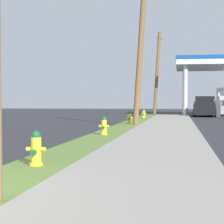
{
  "coord_description": "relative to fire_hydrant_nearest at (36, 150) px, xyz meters",
  "views": [
    {
      "loc": [
        3.67,
        -5.71,
        1.47
      ],
      "look_at": [
        0.56,
        14.73,
        0.97
      ],
      "focal_mm": 70.72,
      "sensor_mm": 36.0,
      "label": 1
    }
  ],
  "objects": [
    {
      "name": "car_silver_by_near_pump",
      "position": [
        6.81,
        38.48,
        0.28
      ],
      "size": [
        2.12,
        4.58,
        1.57
      ],
      "color": "#BCBCC1",
      "rests_on": "ground"
    },
    {
      "name": "truck_black_at_forecourt",
      "position": [
        5.44,
        34.74,
        0.47
      ],
      "size": [
        2.47,
        5.53,
        1.97
      ],
      "color": "black",
      "rests_on": "ground"
    },
    {
      "name": "fire_hydrant_second",
      "position": [
        -0.03,
        8.64,
        0.0
      ],
      "size": [
        0.42,
        0.38,
        0.74
      ],
      "color": "yellow",
      "rests_on": "grass_verge"
    },
    {
      "name": "fire_hydrant_nearest",
      "position": [
        0.0,
        0.0,
        0.0
      ],
      "size": [
        0.42,
        0.38,
        0.74
      ],
      "color": "yellow",
      "rests_on": "grass_verge"
    },
    {
      "name": "fire_hydrant_fourth",
      "position": [
        0.1,
        27.17,
        0.0
      ],
      "size": [
        0.42,
        0.37,
        0.74
      ],
      "color": "yellow",
      "rests_on": "grass_verge"
    },
    {
      "name": "sidewalk_slab",
      "position": [
        2.29,
        -3.15,
        -0.39
      ],
      "size": [
        3.2,
        80.0,
        0.12
      ],
      "primitive_type": "cube",
      "color": "#A8A093",
      "rests_on": "ground"
    },
    {
      "name": "utility_pole_midground",
      "position": [
        0.76,
        16.4,
        4.0
      ],
      "size": [
        1.35,
        1.42,
        8.48
      ],
      "color": "olive",
      "rests_on": "grass_verge"
    },
    {
      "name": "utility_pole_background",
      "position": [
        0.68,
        37.33,
        4.1
      ],
      "size": [
        0.97,
        2.1,
        8.68
      ],
      "color": "brown",
      "rests_on": "grass_verge"
    },
    {
      "name": "fire_hydrant_third",
      "position": [
        -0.02,
        17.62,
        0.0
      ],
      "size": [
        0.42,
        0.37,
        0.74
      ],
      "color": "yellow",
      "rests_on": "grass_verge"
    }
  ]
}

